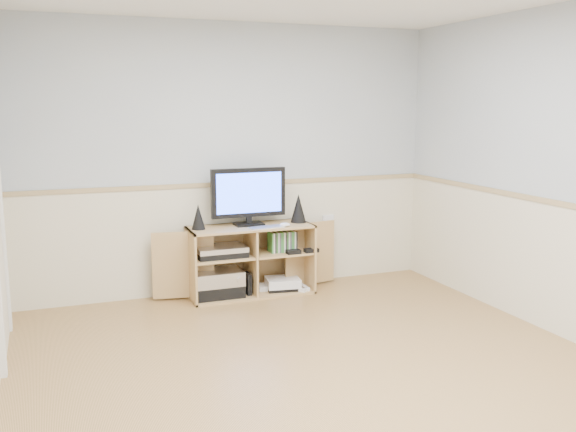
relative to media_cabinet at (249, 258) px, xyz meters
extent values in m
cube|color=tan|center=(-0.11, -2.06, -0.34)|extent=(4.00, 4.50, 0.02)
cube|color=#B5BEC4|center=(-0.11, 0.20, 0.92)|extent=(4.00, 0.02, 2.50)
cube|color=beige|center=(-0.11, 0.19, 0.17)|extent=(4.00, 0.01, 1.00)
cube|color=tan|center=(-0.11, 0.18, 0.69)|extent=(4.00, 0.02, 0.04)
cube|color=tan|center=(0.00, -0.05, -0.32)|extent=(1.15, 0.43, 0.02)
cube|color=tan|center=(0.00, -0.05, 0.31)|extent=(1.15, 0.43, 0.02)
cube|color=tan|center=(-0.57, -0.05, -0.01)|extent=(0.02, 0.43, 0.65)
cube|color=tan|center=(0.57, -0.05, -0.01)|extent=(0.02, 0.43, 0.65)
cube|color=tan|center=(0.00, 0.15, -0.01)|extent=(1.15, 0.02, 0.65)
cube|color=tan|center=(0.00, -0.05, -0.01)|extent=(0.02, 0.41, 0.61)
cube|color=tan|center=(-0.29, -0.05, 0.05)|extent=(0.55, 0.39, 0.02)
cube|color=tan|center=(0.29, -0.05, 0.05)|extent=(0.55, 0.39, 0.02)
cube|color=tan|center=(-0.62, 0.00, -0.01)|extent=(0.55, 0.11, 0.61)
cube|color=tan|center=(0.62, 0.00, -0.01)|extent=(0.55, 0.11, 0.61)
cube|color=black|center=(0.00, 0.00, 0.33)|extent=(0.26, 0.18, 0.02)
cube|color=black|center=(0.00, 0.00, 0.37)|extent=(0.05, 0.04, 0.06)
cube|color=black|center=(0.00, 0.00, 0.62)|extent=(0.70, 0.05, 0.45)
cube|color=#3059FF|center=(0.00, -0.03, 0.62)|extent=(0.62, 0.01, 0.37)
cone|color=black|center=(-0.48, -0.03, 0.43)|extent=(0.12, 0.12, 0.23)
cone|color=black|center=(0.48, -0.03, 0.45)|extent=(0.15, 0.15, 0.27)
cube|color=silver|center=(0.11, -0.19, 0.32)|extent=(0.34, 0.18, 0.01)
ellipsoid|color=white|center=(0.29, -0.19, 0.34)|extent=(0.11, 0.09, 0.04)
cube|color=black|center=(-0.33, -0.05, -0.26)|extent=(0.45, 0.33, 0.11)
cube|color=silver|center=(-0.33, -0.05, -0.14)|extent=(0.45, 0.33, 0.13)
cube|color=black|center=(-0.29, -0.05, 0.08)|extent=(0.45, 0.31, 0.05)
cube|color=silver|center=(-0.29, -0.05, 0.13)|extent=(0.45, 0.31, 0.05)
cube|color=black|center=(-0.05, -0.10, -0.21)|extent=(0.04, 0.14, 0.20)
cube|color=white|center=(0.19, -0.02, -0.29)|extent=(0.23, 0.19, 0.05)
cube|color=black|center=(0.31, -0.07, -0.30)|extent=(0.33, 0.28, 0.03)
cube|color=white|center=(0.31, -0.07, -0.24)|extent=(0.34, 0.30, 0.08)
cube|color=white|center=(0.51, -0.15, -0.30)|extent=(0.04, 0.14, 0.03)
cube|color=white|center=(0.49, 0.01, -0.30)|extent=(0.09, 0.15, 0.03)
cube|color=#3F8C3F|center=(0.31, -0.07, 0.15)|extent=(0.26, 0.13, 0.19)
cube|color=white|center=(0.89, 0.17, 0.27)|extent=(0.12, 0.03, 0.12)
camera|label=1|loc=(-1.76, -5.59, 1.43)|focal=40.00mm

